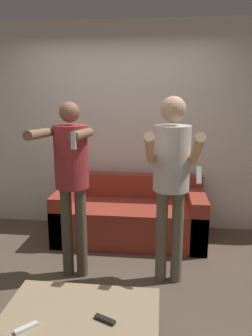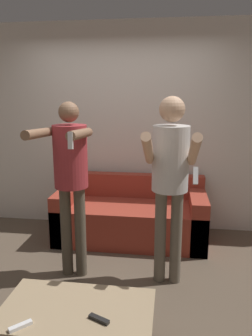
# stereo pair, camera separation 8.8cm
# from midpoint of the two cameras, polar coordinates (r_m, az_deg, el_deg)

# --- Properties ---
(ground_plane) EXTENTS (14.00, 14.00, 0.00)m
(ground_plane) POSITION_cam_midpoint_polar(r_m,az_deg,el_deg) (3.38, -5.28, -19.55)
(ground_plane) COLOR brown
(wall_back) EXTENTS (6.40, 0.06, 2.70)m
(wall_back) POSITION_cam_midpoint_polar(r_m,az_deg,el_deg) (4.39, -1.63, 6.94)
(wall_back) COLOR silver
(wall_back) RESTS_ON ground_plane
(couch) EXTENTS (1.83, 0.83, 0.76)m
(couch) POSITION_cam_midpoint_polar(r_m,az_deg,el_deg) (4.18, 0.12, -8.50)
(couch) COLOR #9E3828
(couch) RESTS_ON ground_plane
(person_standing_left) EXTENTS (0.44, 0.73, 1.74)m
(person_standing_left) POSITION_cam_midpoint_polar(r_m,az_deg,el_deg) (3.14, -10.32, -0.41)
(person_standing_left) COLOR brown
(person_standing_left) RESTS_ON ground_plane
(person_standing_right) EXTENTS (0.45, 0.75, 1.79)m
(person_standing_right) POSITION_cam_midpoint_polar(r_m,az_deg,el_deg) (3.00, 7.10, -0.28)
(person_standing_right) COLOR #6B6051
(person_standing_right) RESTS_ON ground_plane
(coffee_table) EXTENTS (1.07, 0.61, 0.35)m
(coffee_table) POSITION_cam_midpoint_polar(r_m,az_deg,el_deg) (2.52, -8.81, -23.70)
(coffee_table) COLOR tan
(coffee_table) RESTS_ON ground_plane
(remote_near) EXTENTS (0.13, 0.13, 0.02)m
(remote_near) POSITION_cam_midpoint_polar(r_m,az_deg,el_deg) (2.40, -18.11, -24.96)
(remote_near) COLOR white
(remote_near) RESTS_ON coffee_table
(remote_far) EXTENTS (0.15, 0.09, 0.02)m
(remote_far) POSITION_cam_midpoint_polar(r_m,az_deg,el_deg) (2.37, -4.85, -24.82)
(remote_far) COLOR black
(remote_far) RESTS_ON coffee_table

